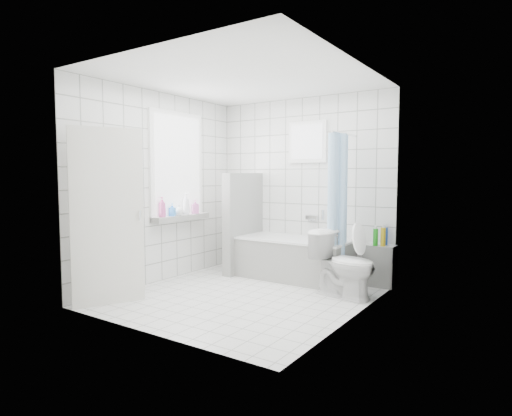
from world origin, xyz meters
The scene contains 19 objects.
ground centered at (0.00, 0.00, 0.00)m, with size 3.00×3.00×0.00m, color white.
ceiling centered at (0.00, 0.00, 2.60)m, with size 3.00×3.00×0.00m, color white.
wall_back centered at (0.00, 1.50, 1.30)m, with size 2.80×0.02×2.60m, color white.
wall_front centered at (0.00, -1.50, 1.30)m, with size 2.80×0.02×2.60m, color white.
wall_left centered at (-1.40, 0.00, 1.30)m, with size 0.02×3.00×2.60m, color white.
wall_right centered at (1.40, 0.00, 1.30)m, with size 0.02×3.00×2.60m, color white.
window_left centered at (-1.35, 0.30, 1.60)m, with size 0.01×0.90×1.40m, color white.
window_back centered at (0.10, 1.46, 1.95)m, with size 0.50×0.01×0.50m, color white.
window_sill centered at (-1.31, 0.30, 0.86)m, with size 0.18×1.02×0.08m, color white.
door centered at (-1.07, -1.12, 1.00)m, with size 0.04×0.80×2.00m, color silver.
bathtub centered at (0.09, 1.12, 0.29)m, with size 1.59×0.77×0.58m.
partition_wall centered at (-0.77, 1.07, 0.75)m, with size 0.15×0.85×1.50m, color white.
tiled_ledge centered at (1.23, 1.38, 0.28)m, with size 0.40×0.24×0.55m, color white.
toilet centered at (1.03, 0.65, 0.40)m, with size 0.44×0.78×0.80m, color white.
curtain_rod centered at (0.83, 1.10, 2.00)m, with size 0.02×0.02×0.80m, color silver.
shower_curtain centered at (0.83, 0.97, 1.10)m, with size 0.14×0.48×1.78m, color #4A98DB, non-canonical shape.
tub_faucet centered at (0.19, 1.46, 0.85)m, with size 0.18×0.06×0.06m, color silver.
sill_bottles centered at (-1.30, 0.26, 1.03)m, with size 0.18×0.80×0.32m.
ledge_bottles centered at (1.26, 1.33, 0.67)m, with size 0.16×0.19×0.24m.
Camera 1 is at (2.97, -4.16, 1.46)m, focal length 30.00 mm.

